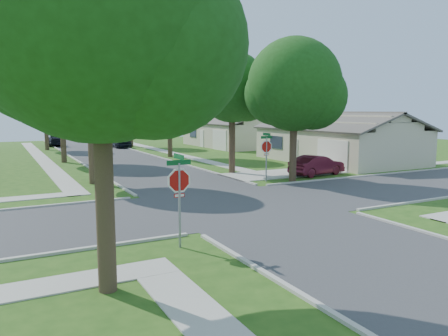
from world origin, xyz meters
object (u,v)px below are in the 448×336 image
tree_w_far (45,99)px  car_driveway (317,165)px  house_ne_far (234,134)px  car_curb_west (55,140)px  tree_ne_corner (295,89)px  tree_e_mid (170,89)px  stop_sign_ne (266,149)px  tree_e_far (131,96)px  stop_sign_sw (179,184)px  tree_sw_corner (101,23)px  house_ne_near (337,144)px  tree_w_mid (61,84)px  tree_e_near (233,91)px  car_curb_east (120,141)px  tree_w_near (90,79)px

tree_w_far → car_driveway: bearing=-64.0°
house_ne_far → car_curb_west: size_ratio=2.94×
tree_w_far → tree_ne_corner: bearing=-69.7°
tree_e_mid → stop_sign_ne: bearing=-90.2°
tree_e_far → tree_w_far: 9.42m
tree_w_far → tree_ne_corner: (11.01, -29.80, 0.09)m
stop_sign_sw → tree_sw_corner: 5.54m
car_driveway → car_curb_west: size_ratio=0.89×
house_ne_far → house_ne_near: bearing=-90.0°
stop_sign_sw → tree_sw_corner: bearing=-140.0°
stop_sign_ne → tree_w_far: tree_w_far is taller
tree_w_mid → tree_e_mid: bearing=-0.0°
tree_ne_corner → tree_sw_corner: bearing=-140.9°
house_ne_far → car_driveway: 24.46m
house_ne_near → tree_e_mid: bearing=138.3°
house_ne_far → car_driveway: (-6.73, -23.50, -0.84)m
tree_w_mid → tree_ne_corner: bearing=-56.8°
stop_sign_sw → tree_e_near: size_ratio=0.36×
tree_sw_corner → car_curb_west: tree_sw_corner is taller
tree_w_mid → tree_ne_corner: size_ratio=1.10×
tree_e_mid → house_ne_far: 14.58m
car_driveway → car_curb_west: car_driveway is taller
tree_e_mid → house_ne_near: size_ratio=0.68×
tree_ne_corner → house_ne_near: bearing=35.2°
car_curb_west → car_curb_east: bearing=138.2°
tree_w_far → house_ne_near: 31.17m
tree_e_near → car_curb_east: tree_e_near is taller
tree_w_far → car_curb_east: (7.85, -0.54, -4.75)m
tree_e_mid → tree_w_far: (-9.41, 13.00, -0.75)m
house_ne_near → car_driveway: size_ratio=3.32×
tree_e_far → car_driveway: (4.50, -28.51, -5.30)m
house_ne_far → car_driveway: bearing=-106.0°
stop_sign_sw → tree_e_far: (9.45, 38.71, 3.95)m
tree_sw_corner → tree_ne_corner: 17.78m
house_ne_far → stop_sign_sw: bearing=-121.6°
tree_w_mid → tree_sw_corner: tree_w_mid is taller
stop_sign_ne → car_curb_west: stop_sign_ne is taller
house_ne_far → tree_w_far: bearing=166.4°
house_ne_far → car_curb_east: (-12.79, 4.47, -0.76)m
stop_sign_ne → car_curb_west: size_ratio=0.65×
tree_w_far → car_curb_east: bearing=-3.9°
stop_sign_sw → house_ne_far: house_ne_far is taller
tree_w_mid → car_curb_west: 19.41m
tree_w_near → house_ne_near: 21.24m
tree_w_near → car_driveway: bearing=-14.2°
tree_w_near → tree_ne_corner: tree_w_near is taller
stop_sign_sw → tree_e_mid: tree_e_mid is taller
tree_e_far → car_driveway: tree_e_far is taller
tree_w_mid → tree_w_far: bearing=90.0°
tree_sw_corner → house_ne_near: size_ratio=0.70×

